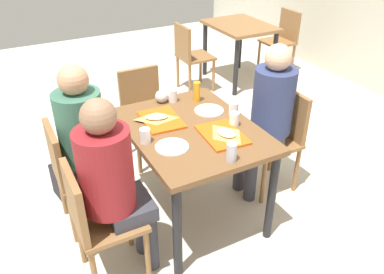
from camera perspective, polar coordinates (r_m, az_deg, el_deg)
ground_plane at (r=3.24m, az=-0.00°, el=-10.74°), size 10.00×10.00×0.02m
main_table at (r=2.83m, az=-0.00°, el=-0.46°), size 1.11×0.85×0.77m
chair_near_left at (r=2.94m, az=-16.80°, el=-4.53°), size 0.40×0.40×0.86m
chair_near_right at (r=2.50m, az=-13.82°, el=-11.20°), size 0.40×0.40×0.86m
chair_far_side at (r=3.32m, az=12.45°, el=0.55°), size 0.40×0.40×0.86m
chair_left_end at (r=3.66m, az=-6.91°, el=4.15°), size 0.40×0.40×0.86m
person_in_red at (r=2.83m, az=-14.80°, el=0.26°), size 0.32×0.42×1.27m
person_in_brown_jacket at (r=2.37m, az=-11.30°, el=-5.84°), size 0.32×0.42×1.27m
person_far_side at (r=3.12m, az=10.95°, el=3.84°), size 0.32×0.42×1.27m
tray_red_near at (r=2.87m, az=-4.45°, el=2.51°), size 0.38×0.29×0.02m
tray_red_far at (r=2.69m, az=4.36°, el=0.32°), size 0.38×0.29×0.02m
paper_plate_center at (r=3.01m, az=2.47°, el=3.86°), size 0.22×0.22×0.01m
paper_plate_near_edge at (r=2.56m, az=-2.89°, el=-1.41°), size 0.22×0.22×0.01m
pizza_slice_a at (r=2.87m, az=-5.15°, el=2.82°), size 0.22×0.27×0.02m
pizza_slice_b at (r=2.67m, az=4.96°, el=0.54°), size 0.24×0.18×0.02m
plastic_cup_a at (r=2.94m, az=6.01°, el=4.07°), size 0.07×0.07×0.10m
plastic_cup_b at (r=2.60m, az=-6.77°, el=0.19°), size 0.07×0.07×0.10m
plastic_cup_c at (r=3.14m, az=-2.79°, el=5.99°), size 0.07×0.07×0.10m
plastic_cup_d at (r=2.80m, az=6.10°, el=2.56°), size 0.07×0.07×0.10m
soda_can at (r=2.41m, az=5.72°, el=-2.19°), size 0.07×0.07×0.12m
condiment_bottle at (r=3.13m, az=0.70°, el=6.54°), size 0.06×0.06×0.16m
foil_bundle at (r=3.13m, az=-4.42°, el=5.86°), size 0.10×0.10×0.10m
handbag at (r=3.43m, az=-17.50°, el=-6.49°), size 0.34×0.21×0.28m
background_table at (r=5.36m, az=6.85°, el=14.46°), size 0.90×0.70×0.77m
background_chair_near at (r=5.04m, az=-0.34°, el=11.99°), size 0.40×0.40×0.86m
background_chair_far at (r=5.83m, az=12.94°, el=13.90°), size 0.40×0.40×0.86m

